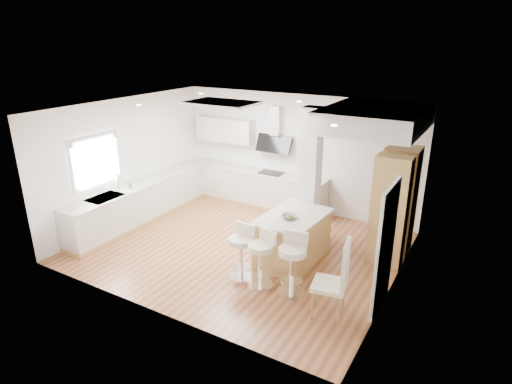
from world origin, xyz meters
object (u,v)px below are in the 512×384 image
Objects in this scene: dining_chair at (337,277)px; bar_stool_c at (292,261)px; bar_stool_a at (241,249)px; bar_stool_b at (261,256)px; peninsula at (293,238)px.

bar_stool_c is at bearing 153.96° from dining_chair.
bar_stool_b reaches higher than bar_stool_a.
bar_stool_b is 0.79× the size of dining_chair.
peninsula is 1.57× the size of bar_stool_a.
bar_stool_a is at bearing -166.52° from bar_stool_b.
bar_stool_b is 0.55m from bar_stool_c.
bar_stool_c is (0.97, 0.02, 0.04)m from bar_stool_a.
dining_chair is (1.40, -0.18, 0.12)m from bar_stool_b.
bar_stool_c is at bearing -61.33° from peninsula.
peninsula is 1.10m from bar_stool_b.
dining_chair reaches higher than bar_stool_b.
bar_stool_b is at bearing 176.84° from bar_stool_c.
bar_stool_b is at bearing 162.62° from dining_chair.
bar_stool_a is 0.78× the size of dining_chair.
bar_stool_c is at bearing 26.90° from bar_stool_b.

